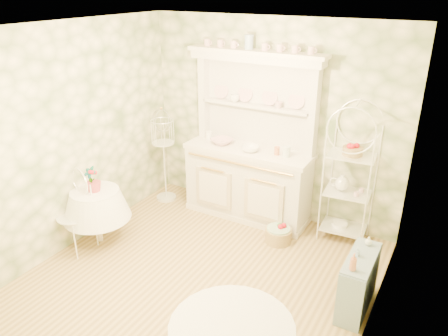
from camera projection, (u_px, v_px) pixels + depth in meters
The scene contains 22 objects.
floor at pixel (202, 276), 4.96m from camera, with size 3.60×3.60×0.00m, color tan.
ceiling at pixel (196, 28), 3.90m from camera, with size 3.60×3.60×0.00m, color white.
wall_left at pixel (74, 138), 5.25m from camera, with size 3.60×3.60×0.00m, color #F3E7C7.
wall_right at pixel (383, 209), 3.61m from camera, with size 3.60×3.60×0.00m, color #F3E7C7.
wall_back at pixel (272, 121), 5.87m from camera, with size 3.60×3.60×0.00m, color #F3E7C7.
wall_front at pixel (59, 256), 2.99m from camera, with size 3.60×3.60×0.00m, color #F3E7C7.
kitchen_dresser at pixel (249, 139), 5.81m from camera, with size 1.87×0.61×2.29m, color white.
bakers_rack at pixel (350, 172), 5.34m from camera, with size 0.58×0.41×1.87m, color white.
side_shelf at pixel (358, 284), 4.37m from camera, with size 0.26×0.69×0.59m, color #7B909F.
round_table at pixel (98, 218), 5.51m from camera, with size 0.61×0.61×0.67m, color white.
cafe_chair at pixel (73, 215), 5.29m from camera, with size 0.42×0.42×0.93m, color white.
birdcage_stand at pixel (164, 155), 6.44m from camera, with size 0.34×0.34×1.45m, color white.
floor_basket at pixel (278, 233), 5.57m from camera, with size 0.38×0.38×0.24m, color tan.
lace_rug at pixel (232, 326), 4.23m from camera, with size 1.24×1.24×0.01m, color white.
bowl_floral at pixel (222, 143), 6.04m from camera, with size 0.29×0.29×0.07m, color white.
bowl_white at pixel (250, 151), 5.77m from camera, with size 0.24×0.24×0.08m, color white.
cup_left at pixel (235, 100), 5.90m from camera, with size 0.13×0.13×0.10m, color white.
cup_right at pixel (279, 106), 5.61m from camera, with size 0.09×0.09×0.09m, color white.
potted_geranium at pixel (91, 181), 5.30m from camera, with size 0.17×0.11×0.32m, color #3F7238.
bottle_amber at pixel (353, 264), 4.03m from camera, with size 0.07×0.07×0.18m, color #BC6F45.
bottle_blue at pixel (357, 252), 4.25m from camera, with size 0.04×0.04×0.09m, color #8DA6C2.
bottle_glass at pixel (368, 242), 4.43m from camera, with size 0.07×0.07×0.10m, color silver.
Camera 1 is at (2.23, -3.42, 3.09)m, focal length 35.00 mm.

